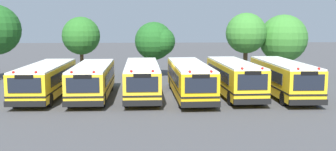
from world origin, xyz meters
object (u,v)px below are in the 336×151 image
object	(u,v)px
school_bus_2	(142,78)
school_bus_3	(189,78)
tree_1	(81,36)
tree_2	(156,41)
school_bus_0	(46,79)
tree_4	(284,38)
school_bus_5	(283,77)
school_bus_1	(93,79)
school_bus_4	(234,77)
tree_3	(246,34)

from	to	relation	value
school_bus_2	school_bus_3	size ratio (longest dim) A/B	0.96
tree_1	tree_2	world-z (taller)	tree_1
school_bus_0	tree_4	size ratio (longest dim) A/B	1.57
school_bus_5	school_bus_0	bearing A→B (deg)	-0.32
school_bus_3	school_bus_5	xyz separation A→B (m)	(7.17, -0.03, 0.05)
school_bus_0	tree_2	world-z (taller)	tree_2
school_bus_1	school_bus_4	xyz separation A→B (m)	(10.71, 0.18, 0.07)
school_bus_0	school_bus_5	distance (m)	17.96
school_bus_2	school_bus_5	xyz separation A→B (m)	(10.76, -0.41, 0.06)
school_bus_2	tree_1	xyz separation A→B (m)	(-6.39, 10.67, 2.81)
tree_1	tree_2	distance (m)	7.69
tree_3	school_bus_4	bearing A→B (deg)	-108.41
school_bus_0	school_bus_1	bearing A→B (deg)	174.86
tree_2	tree_3	size ratio (longest dim) A/B	0.86
school_bus_2	school_bus_0	bearing A→B (deg)	-0.66
tree_3	tree_4	size ratio (longest dim) A/B	1.02
school_bus_0	tree_2	distance (m)	13.68
school_bus_4	school_bus_5	bearing A→B (deg)	175.50
school_bus_3	tree_3	distance (m)	13.15
school_bus_3	tree_3	bearing A→B (deg)	-124.46
school_bus_2	school_bus_5	bearing A→B (deg)	176.70
tree_2	tree_3	bearing A→B (deg)	-0.47
tree_1	tree_4	xyz separation A→B (m)	(21.35, 0.67, -0.19)
school_bus_0	school_bus_1	xyz separation A→B (m)	(3.53, -0.35, 0.00)
tree_1	tree_3	xyz separation A→B (m)	(16.94, -0.33, 0.27)
school_bus_5	school_bus_1	bearing A→B (deg)	0.78
school_bus_0	school_bus_3	bearing A→B (deg)	178.74
school_bus_1	school_bus_3	size ratio (longest dim) A/B	0.89
school_bus_2	tree_2	bearing A→B (deg)	-98.13
school_bus_3	school_bus_5	distance (m)	7.17
school_bus_5	tree_1	distance (m)	20.60
school_bus_1	school_bus_2	bearing A→B (deg)	-174.48
tree_1	tree_4	bearing A→B (deg)	1.80
school_bus_1	tree_4	xyz separation A→B (m)	(18.64, 11.74, 2.64)
school_bus_1	school_bus_3	distance (m)	7.27
tree_1	school_bus_1	bearing A→B (deg)	-76.24
school_bus_2	tree_4	distance (m)	18.96
tree_2	tree_4	size ratio (longest dim) A/B	0.88
school_bus_0	tree_2	size ratio (longest dim) A/B	1.79
school_bus_0	school_bus_3	world-z (taller)	school_bus_3
school_bus_1	school_bus_3	world-z (taller)	school_bus_3
school_bus_3	tree_1	distance (m)	15.15
school_bus_2	tree_3	world-z (taller)	tree_3
school_bus_5	tree_2	size ratio (longest dim) A/B	1.82
school_bus_3	school_bus_4	world-z (taller)	school_bus_4
school_bus_2	school_bus_3	world-z (taller)	school_bus_3
tree_1	school_bus_3	bearing A→B (deg)	-47.93
tree_2	tree_4	world-z (taller)	tree_4
school_bus_3	school_bus_4	distance (m)	3.44
school_bus_2	tree_4	bearing A→B (deg)	-143.94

